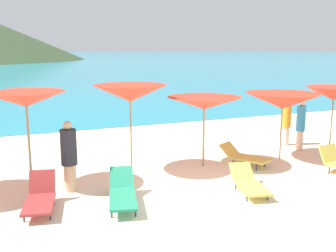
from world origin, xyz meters
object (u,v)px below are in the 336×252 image
object	(u,v)px
lounge_chair_5	(40,197)
umbrella_2	(130,93)
umbrella_5	(334,94)
lounge_chair_6	(244,156)
umbrella_3	(204,103)
umbrella_4	(283,101)
lounge_chair_1	(122,192)
lounge_chair_0	(249,182)
beachgoer_3	(69,155)
beachgoer_1	(287,120)
umbrella_1	(26,99)
beachgoer_0	(301,123)

from	to	relation	value
lounge_chair_5	umbrella_2	bearing A→B (deg)	46.30
umbrella_5	lounge_chair_6	world-z (taller)	umbrella_5
umbrella_2	umbrella_3	distance (m)	2.13
umbrella_3	lounge_chair_5	world-z (taller)	umbrella_3
umbrella_2	umbrella_3	bearing A→B (deg)	-9.02
umbrella_4	lounge_chair_1	xyz separation A→B (m)	(-5.53, -1.59, -1.52)
lounge_chair_0	lounge_chair_6	size ratio (longest dim) A/B	1.03
umbrella_4	lounge_chair_1	distance (m)	5.95
beachgoer_3	lounge_chair_6	bearing A→B (deg)	22.91
lounge_chair_0	lounge_chair_6	distance (m)	2.18
umbrella_4	lounge_chair_5	xyz separation A→B (m)	(-7.21, -1.18, -1.52)
umbrella_2	lounge_chair_6	bearing A→B (deg)	-13.27
lounge_chair_0	beachgoer_1	size ratio (longest dim) A/B	0.96
umbrella_3	umbrella_5	world-z (taller)	umbrella_5
umbrella_1	umbrella_2	distance (m)	2.66
umbrella_1	umbrella_3	xyz separation A→B (m)	(4.73, -0.14, -0.33)
lounge_chair_1	beachgoer_0	size ratio (longest dim) A/B	1.06
umbrella_4	beachgoer_1	distance (m)	2.15
umbrella_2	umbrella_1	bearing A→B (deg)	-175.95
lounge_chair_5	beachgoer_3	world-z (taller)	beachgoer_3
beachgoer_1	beachgoer_0	bearing A→B (deg)	-177.05
umbrella_3	beachgoer_1	bearing A→B (deg)	15.93
umbrella_3	lounge_chair_5	xyz separation A→B (m)	(-4.67, -1.45, -1.56)
beachgoer_0	beachgoer_3	distance (m)	7.79
umbrella_2	umbrella_4	distance (m)	4.67
lounge_chair_0	beachgoer_0	bearing A→B (deg)	48.59
lounge_chair_5	umbrella_1	bearing A→B (deg)	104.10
beachgoer_1	umbrella_5	bearing A→B (deg)	-127.55
umbrella_1	umbrella_2	size ratio (longest dim) A/B	0.98
umbrella_5	beachgoer_0	bearing A→B (deg)	166.57
umbrella_5	lounge_chair_0	xyz separation A→B (m)	(-4.94, -2.37, -1.65)
umbrella_4	beachgoer_1	xyz separation A→B (m)	(1.36, 1.38, -0.92)
umbrella_1	lounge_chair_0	size ratio (longest dim) A/B	1.48
umbrella_5	lounge_chair_6	bearing A→B (deg)	-172.44
umbrella_2	beachgoer_0	world-z (taller)	umbrella_2
umbrella_4	lounge_chair_6	world-z (taller)	umbrella_4
umbrella_4	umbrella_5	xyz separation A→B (m)	(2.39, 0.35, 0.08)
lounge_chair_0	lounge_chair_5	bearing A→B (deg)	-176.05
beachgoer_1	umbrella_3	bearing A→B (deg)	113.45
umbrella_1	umbrella_4	size ratio (longest dim) A/B	1.02
umbrella_1	umbrella_5	size ratio (longest dim) A/B	1.12
umbrella_3	umbrella_1	bearing A→B (deg)	178.28
lounge_chair_6	beachgoer_0	distance (m)	2.90
beachgoer_3	lounge_chair_5	bearing A→B (deg)	-109.38
umbrella_2	beachgoer_1	world-z (taller)	umbrella_2
beachgoer_1	beachgoer_3	size ratio (longest dim) A/B	0.98
umbrella_5	lounge_chair_1	size ratio (longest dim) A/B	1.17
umbrella_2	lounge_chair_1	world-z (taller)	umbrella_2
umbrella_4	lounge_chair_0	xyz separation A→B (m)	(-2.55, -2.03, -1.57)
umbrella_4	beachgoer_3	distance (m)	6.51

